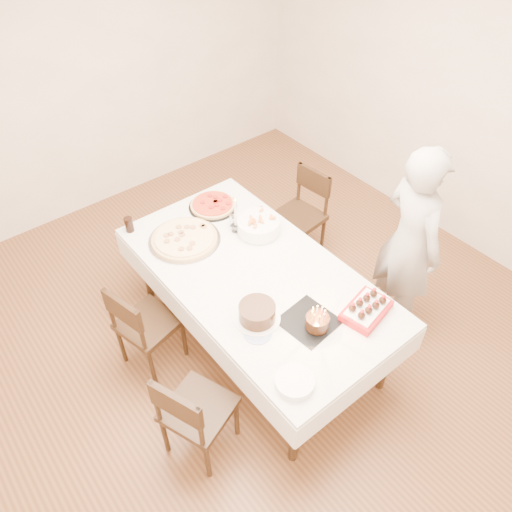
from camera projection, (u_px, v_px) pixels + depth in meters
floor at (264, 331)px, 4.15m from camera, size 5.00×5.00×0.00m
wall_back at (96, 74)px, 4.64m from camera, size 4.50×0.04×2.70m
wall_right at (470, 100)px, 4.25m from camera, size 0.04×5.00×2.70m
dining_table at (256, 307)px, 3.84m from camera, size 1.67×2.37×0.75m
chair_right_savory at (298, 217)px, 4.55m from camera, size 0.49×0.49×0.87m
chair_left_savory at (149, 323)px, 3.67m from camera, size 0.52×0.52×0.84m
chair_left_dessert at (198, 409)px, 3.16m from camera, size 0.56×0.56×0.85m
person at (409, 243)px, 3.72m from camera, size 0.53×0.67×1.64m
pizza_white at (185, 239)px, 3.82m from camera, size 0.66×0.66×0.04m
pizza_pepperoni at (213, 205)px, 4.13m from camera, size 0.43×0.43×0.04m
red_placemat at (258, 218)px, 4.05m from camera, size 0.25×0.25×0.01m
pasta_bowl at (258, 225)px, 3.88m from camera, size 0.37×0.37×0.11m
taper_candle at (235, 215)px, 3.82m from camera, size 0.08×0.08×0.32m
shaker_pair at (235, 223)px, 3.91m from camera, size 0.11×0.11×0.10m
cola_glass at (129, 225)px, 3.88m from camera, size 0.07×0.07×0.12m
layer_cake at (257, 313)px, 3.24m from camera, size 0.34×0.34×0.12m
cake_board at (309, 322)px, 3.26m from camera, size 0.36×0.36×0.01m
birthday_cake at (318, 319)px, 3.17m from camera, size 0.20×0.20×0.15m
strawberry_box at (366, 309)px, 3.28m from camera, size 0.38×0.29×0.08m
box_lid at (370, 310)px, 3.33m from camera, size 0.27×0.19×0.02m
plate_stack at (295, 382)px, 2.90m from camera, size 0.29×0.29×0.05m
china_plate at (258, 333)px, 3.19m from camera, size 0.21×0.21×0.01m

